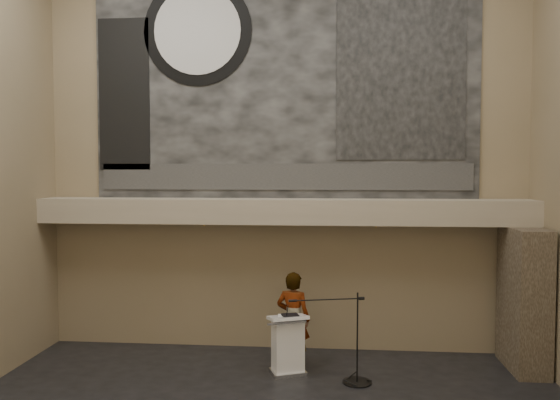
# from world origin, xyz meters

# --- Properties ---
(wall_back) EXTENTS (10.00, 0.02, 8.50)m
(wall_back) POSITION_xyz_m (0.00, 4.00, 4.25)
(wall_back) COLOR #7F6F51
(wall_back) RESTS_ON floor
(wall_front) EXTENTS (10.00, 0.02, 8.50)m
(wall_front) POSITION_xyz_m (0.00, -4.00, 4.25)
(wall_front) COLOR #7F6F51
(wall_front) RESTS_ON floor
(soffit) EXTENTS (10.00, 0.80, 0.50)m
(soffit) POSITION_xyz_m (0.00, 3.60, 2.95)
(soffit) COLOR gray
(soffit) RESTS_ON wall_back
(sprinkler_left) EXTENTS (0.04, 0.04, 0.06)m
(sprinkler_left) POSITION_xyz_m (-1.60, 3.55, 2.67)
(sprinkler_left) COLOR #B2893D
(sprinkler_left) RESTS_ON soffit
(sprinkler_right) EXTENTS (0.04, 0.04, 0.06)m
(sprinkler_right) POSITION_xyz_m (1.90, 3.55, 2.67)
(sprinkler_right) COLOR #B2893D
(sprinkler_right) RESTS_ON soffit
(banner) EXTENTS (8.00, 0.05, 5.00)m
(banner) POSITION_xyz_m (0.00, 3.97, 5.70)
(banner) COLOR black
(banner) RESTS_ON wall_back
(banner_text_strip) EXTENTS (7.76, 0.02, 0.55)m
(banner_text_strip) POSITION_xyz_m (0.00, 3.93, 3.65)
(banner_text_strip) COLOR #2F2F2F
(banner_text_strip) RESTS_ON banner
(banner_clock_rim) EXTENTS (2.30, 0.02, 2.30)m
(banner_clock_rim) POSITION_xyz_m (-1.80, 3.93, 6.70)
(banner_clock_rim) COLOR black
(banner_clock_rim) RESTS_ON banner
(banner_clock_face) EXTENTS (1.84, 0.02, 1.84)m
(banner_clock_face) POSITION_xyz_m (-1.80, 3.91, 6.70)
(banner_clock_face) COLOR silver
(banner_clock_face) RESTS_ON banner
(banner_building_print) EXTENTS (2.60, 0.02, 3.60)m
(banner_building_print) POSITION_xyz_m (2.40, 3.93, 5.80)
(banner_building_print) COLOR black
(banner_building_print) RESTS_ON banner
(banner_brick_print) EXTENTS (1.10, 0.02, 3.20)m
(banner_brick_print) POSITION_xyz_m (-3.40, 3.93, 5.40)
(banner_brick_print) COLOR black
(banner_brick_print) RESTS_ON banner
(stone_pier) EXTENTS (0.60, 1.40, 2.70)m
(stone_pier) POSITION_xyz_m (4.65, 3.15, 1.35)
(stone_pier) COLOR #3D3225
(stone_pier) RESTS_ON floor
(lectern) EXTENTS (0.82, 0.71, 1.13)m
(lectern) POSITION_xyz_m (0.21, 2.47, 0.55)
(lectern) COLOR silver
(lectern) RESTS_ON floor
(binder) EXTENTS (0.35, 0.32, 0.04)m
(binder) POSITION_xyz_m (0.26, 2.43, 1.12)
(binder) COLOR black
(binder) RESTS_ON lectern
(papers) EXTENTS (0.24, 0.32, 0.00)m
(papers) POSITION_xyz_m (0.14, 2.42, 1.10)
(papers) COLOR silver
(papers) RESTS_ON lectern
(speaker_person) EXTENTS (0.76, 0.60, 1.84)m
(speaker_person) POSITION_xyz_m (0.28, 2.90, 0.92)
(speaker_person) COLOR silver
(speaker_person) RESTS_ON floor
(mic_stand) EXTENTS (1.46, 0.55, 1.62)m
(mic_stand) POSITION_xyz_m (1.43, 2.16, 0.25)
(mic_stand) COLOR black
(mic_stand) RESTS_ON floor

